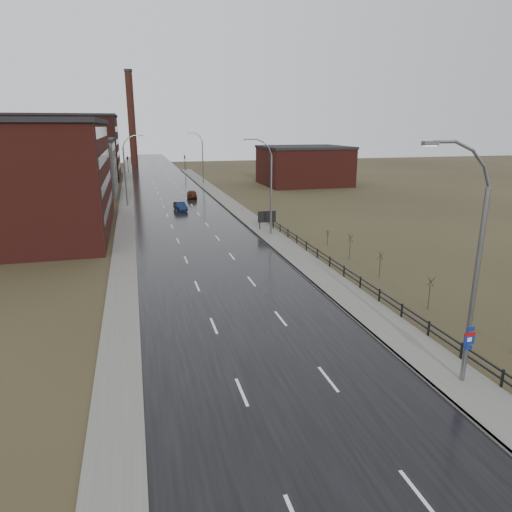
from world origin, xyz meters
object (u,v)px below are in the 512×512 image
billboard (267,217)px  car_near (180,207)px  streetlight_main (471,271)px  car_far (192,194)px

billboard → car_near: bearing=118.5°
streetlight_main → billboard: streetlight_main is taller
streetlight_main → car_far: (-5.13, 65.82, -5.29)m
streetlight_main → billboard: size_ratio=4.88×
car_near → car_far: 12.72m
car_far → billboard: bearing=107.3°
car_near → car_far: car_far is taller
streetlight_main → billboard: (0.63, 36.78, -4.37)m
streetlight_main → car_near: size_ratio=3.01×
billboard → car_far: size_ratio=0.55×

